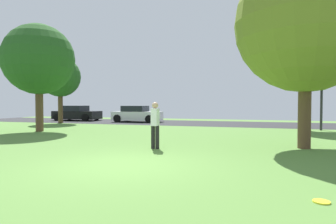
{
  "coord_description": "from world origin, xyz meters",
  "views": [
    {
      "loc": [
        3.32,
        -6.79,
        1.61
      ],
      "look_at": [
        0.0,
        4.02,
        1.26
      ],
      "focal_mm": 31.02,
      "sensor_mm": 36.0,
      "label": 1
    }
  ],
  "objects_px": {
    "oak_tree_left": "(39,60)",
    "parked_car_white": "(137,114)",
    "maple_tree_near": "(305,56)",
    "frisbee_disc": "(321,202)",
    "oak_tree_right": "(60,77)",
    "person_bystander": "(155,123)",
    "street_lamp_post": "(322,92)",
    "parked_car_black": "(77,114)",
    "maple_tree_far": "(306,23)"
  },
  "relations": [
    {
      "from": "oak_tree_left",
      "to": "parked_car_white",
      "type": "distance_m",
      "value": 10.03
    },
    {
      "from": "maple_tree_near",
      "to": "frisbee_disc",
      "type": "xyz_separation_m",
      "value": [
        -1.62,
        -13.41,
        -4.32
      ]
    },
    {
      "from": "maple_tree_near",
      "to": "oak_tree_right",
      "type": "distance_m",
      "value": 17.72
    },
    {
      "from": "person_bystander",
      "to": "frisbee_disc",
      "type": "distance_m",
      "value": 6.32
    },
    {
      "from": "oak_tree_left",
      "to": "street_lamp_post",
      "type": "height_order",
      "value": "oak_tree_left"
    },
    {
      "from": "frisbee_disc",
      "to": "oak_tree_right",
      "type": "bearing_deg",
      "value": 137.99
    },
    {
      "from": "parked_car_white",
      "to": "parked_car_black",
      "type": "bearing_deg",
      "value": 176.74
    },
    {
      "from": "maple_tree_near",
      "to": "oak_tree_left",
      "type": "bearing_deg",
      "value": -160.89
    },
    {
      "from": "oak_tree_right",
      "to": "street_lamp_post",
      "type": "height_order",
      "value": "oak_tree_right"
    },
    {
      "from": "oak_tree_right",
      "to": "frisbee_disc",
      "type": "bearing_deg",
      "value": -42.01
    },
    {
      "from": "parked_car_black",
      "to": "oak_tree_left",
      "type": "bearing_deg",
      "value": -66.54
    },
    {
      "from": "frisbee_disc",
      "to": "parked_car_black",
      "type": "bearing_deg",
      "value": 133.39
    },
    {
      "from": "oak_tree_right",
      "to": "parked_car_white",
      "type": "height_order",
      "value": "oak_tree_right"
    },
    {
      "from": "parked_car_white",
      "to": "maple_tree_near",
      "type": "bearing_deg",
      "value": -18.7
    },
    {
      "from": "person_bystander",
      "to": "frisbee_disc",
      "type": "height_order",
      "value": "person_bystander"
    },
    {
      "from": "frisbee_disc",
      "to": "street_lamp_post",
      "type": "relative_size",
      "value": 0.06
    },
    {
      "from": "oak_tree_right",
      "to": "person_bystander",
      "type": "xyz_separation_m",
      "value": [
        11.63,
        -10.05,
        -2.79
      ]
    },
    {
      "from": "person_bystander",
      "to": "parked_car_white",
      "type": "relative_size",
      "value": 0.4
    },
    {
      "from": "person_bystander",
      "to": "parked_car_white",
      "type": "distance_m",
      "value": 14.64
    },
    {
      "from": "maple_tree_far",
      "to": "oak_tree_left",
      "type": "bearing_deg",
      "value": 170.04
    },
    {
      "from": "frisbee_disc",
      "to": "maple_tree_far",
      "type": "bearing_deg",
      "value": 84.36
    },
    {
      "from": "parked_car_black",
      "to": "person_bystander",
      "type": "bearing_deg",
      "value": -47.19
    },
    {
      "from": "frisbee_disc",
      "to": "parked_car_black",
      "type": "distance_m",
      "value": 24.72
    },
    {
      "from": "maple_tree_near",
      "to": "parked_car_white",
      "type": "relative_size",
      "value": 1.51
    },
    {
      "from": "parked_car_black",
      "to": "parked_car_white",
      "type": "relative_size",
      "value": 1.04
    },
    {
      "from": "person_bystander",
      "to": "frisbee_disc",
      "type": "bearing_deg",
      "value": -134.48
    },
    {
      "from": "maple_tree_far",
      "to": "street_lamp_post",
      "type": "height_order",
      "value": "maple_tree_far"
    },
    {
      "from": "maple_tree_far",
      "to": "street_lamp_post",
      "type": "bearing_deg",
      "value": 75.42
    },
    {
      "from": "parked_car_black",
      "to": "maple_tree_far",
      "type": "bearing_deg",
      "value": -34.13
    },
    {
      "from": "oak_tree_right",
      "to": "frisbee_disc",
      "type": "distance_m",
      "value": 21.93
    },
    {
      "from": "parked_car_black",
      "to": "street_lamp_post",
      "type": "xyz_separation_m",
      "value": [
        19.6,
        -4.14,
        1.62
      ]
    },
    {
      "from": "oak_tree_right",
      "to": "parked_car_white",
      "type": "relative_size",
      "value": 1.31
    },
    {
      "from": "oak_tree_right",
      "to": "parked_car_black",
      "type": "xyz_separation_m",
      "value": [
        -0.92,
        3.5,
        -3.06
      ]
    },
    {
      "from": "maple_tree_far",
      "to": "street_lamp_post",
      "type": "distance_m",
      "value": 8.32
    },
    {
      "from": "oak_tree_left",
      "to": "maple_tree_near",
      "type": "bearing_deg",
      "value": 19.11
    },
    {
      "from": "oak_tree_right",
      "to": "parked_car_black",
      "type": "bearing_deg",
      "value": 104.7
    },
    {
      "from": "frisbee_disc",
      "to": "person_bystander",
      "type": "bearing_deg",
      "value": 135.09
    },
    {
      "from": "oak_tree_right",
      "to": "person_bystander",
      "type": "distance_m",
      "value": 15.62
    },
    {
      "from": "oak_tree_left",
      "to": "parked_car_white",
      "type": "relative_size",
      "value": 1.49
    },
    {
      "from": "person_bystander",
      "to": "frisbee_disc",
      "type": "relative_size",
      "value": 6.08
    },
    {
      "from": "person_bystander",
      "to": "parked_car_white",
      "type": "height_order",
      "value": "person_bystander"
    },
    {
      "from": "parked_car_black",
      "to": "parked_car_white",
      "type": "xyz_separation_m",
      "value": [
        6.19,
        -0.35,
        0.0
      ]
    },
    {
      "from": "maple_tree_near",
      "to": "parked_car_white",
      "type": "xyz_separation_m",
      "value": [
        -12.4,
        4.2,
        -3.69
      ]
    },
    {
      "from": "street_lamp_post",
      "to": "maple_tree_far",
      "type": "bearing_deg",
      "value": -104.58
    },
    {
      "from": "maple_tree_far",
      "to": "parked_car_black",
      "type": "distance_m",
      "value": 21.57
    },
    {
      "from": "frisbee_disc",
      "to": "oak_tree_left",
      "type": "bearing_deg",
      "value": 146.77
    },
    {
      "from": "oak_tree_right",
      "to": "maple_tree_near",
      "type": "bearing_deg",
      "value": -3.41
    },
    {
      "from": "person_bystander",
      "to": "maple_tree_far",
      "type": "bearing_deg",
      "value": -71.61
    },
    {
      "from": "person_bystander",
      "to": "parked_car_white",
      "type": "xyz_separation_m",
      "value": [
        -6.35,
        13.19,
        -0.27
      ]
    },
    {
      "from": "maple_tree_far",
      "to": "oak_tree_left",
      "type": "relative_size",
      "value": 1.14
    }
  ]
}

